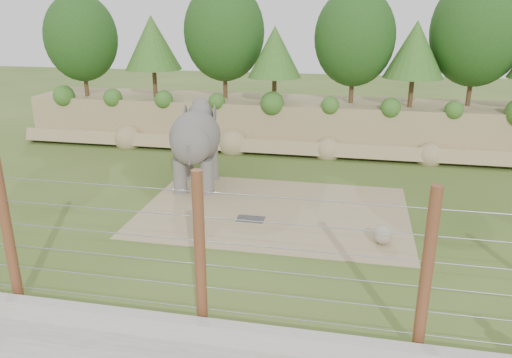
# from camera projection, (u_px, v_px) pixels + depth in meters

# --- Properties ---
(ground) EXTENTS (90.00, 90.00, 0.00)m
(ground) POSITION_uv_depth(u_px,v_px,m) (244.00, 245.00, 16.30)
(ground) COLOR #39571D
(ground) RESTS_ON ground
(back_embankment) EXTENTS (30.00, 5.52, 8.77)m
(back_embankment) POSITION_uv_depth(u_px,v_px,m) (306.00, 74.00, 26.64)
(back_embankment) COLOR tan
(back_embankment) RESTS_ON ground
(dirt_patch) EXTENTS (10.00, 7.00, 0.02)m
(dirt_patch) POSITION_uv_depth(u_px,v_px,m) (274.00, 211.00, 18.98)
(dirt_patch) COLOR #9D8863
(dirt_patch) RESTS_ON ground
(drain_grate) EXTENTS (1.00, 0.60, 0.03)m
(drain_grate) POSITION_uv_depth(u_px,v_px,m) (251.00, 219.00, 18.20)
(drain_grate) COLOR #262628
(drain_grate) RESTS_ON dirt_patch
(elephant) EXTENTS (2.48, 4.47, 3.42)m
(elephant) POSITION_uv_depth(u_px,v_px,m) (196.00, 148.00, 21.13)
(elephant) COLOR #625E57
(elephant) RESTS_ON ground
(stone_ball) EXTENTS (0.63, 0.63, 0.63)m
(stone_ball) POSITION_uv_depth(u_px,v_px,m) (382.00, 235.00, 16.25)
(stone_ball) COLOR gray
(stone_ball) RESTS_ON dirt_patch
(retaining_wall) EXTENTS (26.00, 0.35, 0.50)m
(retaining_wall) POSITION_uv_depth(u_px,v_px,m) (196.00, 330.00, 11.59)
(retaining_wall) COLOR #9D9B92
(retaining_wall) RESTS_ON ground
(barrier_fence) EXTENTS (20.26, 0.26, 4.00)m
(barrier_fence) POSITION_uv_depth(u_px,v_px,m) (200.00, 253.00, 11.48)
(barrier_fence) COLOR brown
(barrier_fence) RESTS_ON ground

